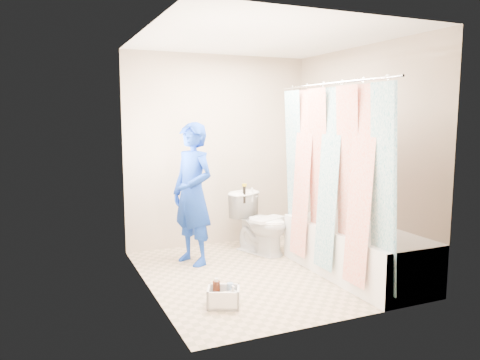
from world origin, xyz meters
name	(u,v)px	position (x,y,z in m)	size (l,w,h in m)	color
floor	(263,273)	(0.00, 0.00, 0.00)	(2.60, 2.60, 0.00)	tan
ceiling	(265,38)	(0.00, 0.00, 2.40)	(2.40, 2.60, 0.02)	white
wall_back	(219,151)	(0.00, 1.30, 1.20)	(2.40, 0.02, 2.40)	tan
wall_front	(339,174)	(0.00, -1.30, 1.20)	(2.40, 0.02, 2.40)	tan
wall_left	(147,164)	(-1.20, 0.00, 1.20)	(0.02, 2.60, 2.40)	tan
wall_right	(360,156)	(1.20, 0.00, 1.20)	(0.02, 2.60, 2.40)	tan
bathtub	(355,250)	(0.85, -0.43, 0.27)	(0.70, 1.75, 0.50)	white
curtain_rod	(333,83)	(0.52, -0.43, 1.95)	(0.02, 0.02, 1.90)	silver
shower_curtain	(330,179)	(0.52, -0.43, 1.02)	(0.06, 1.75, 1.80)	silver
toilet	(260,223)	(0.30, 0.69, 0.36)	(0.41, 0.71, 0.73)	white
tank_lid	(268,219)	(0.34, 0.58, 0.43)	(0.45, 0.19, 0.03)	white
tank_internals	(246,193)	(0.19, 0.85, 0.72)	(0.17, 0.10, 0.24)	black
plumber	(193,194)	(-0.57, 0.62, 0.79)	(0.57, 0.38, 1.57)	#112CAA
cleaning_caddy	(225,298)	(-0.70, -0.66, 0.08)	(0.34, 0.32, 0.21)	white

